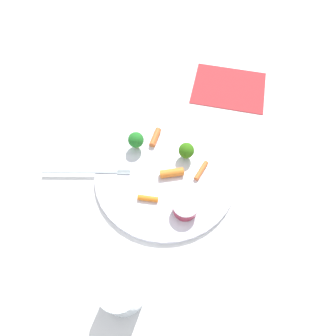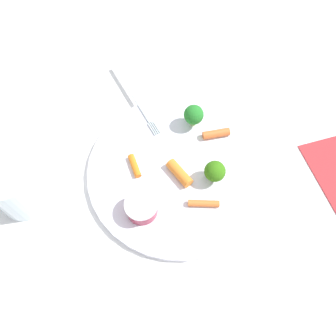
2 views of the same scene
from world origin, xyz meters
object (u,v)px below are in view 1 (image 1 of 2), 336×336
(broccoli_floret_0, at_px, (186,151))
(carrot_stick_2, at_px, (155,137))
(plate, at_px, (166,174))
(carrot_stick_1, at_px, (171,174))
(carrot_stick_3, at_px, (201,170))
(broccoli_floret_1, at_px, (136,140))
(napkin, at_px, (229,87))
(drinking_glass, at_px, (122,292))
(carrot_stick_0, at_px, (148,198))
(fork, at_px, (88,172))
(sauce_cup, at_px, (185,207))

(broccoli_floret_0, distance_m, carrot_stick_2, 0.09)
(plate, relative_size, carrot_stick_2, 6.48)
(carrot_stick_1, bearing_deg, broccoli_floret_0, 80.33)
(carrot_stick_3, bearing_deg, broccoli_floret_1, -179.80)
(broccoli_floret_1, height_order, napkin, broccoli_floret_1)
(broccoli_floret_0, relative_size, carrot_stick_2, 0.91)
(carrot_stick_1, distance_m, drinking_glass, 0.25)
(carrot_stick_0, relative_size, carrot_stick_3, 0.86)
(fork, bearing_deg, broccoli_floret_0, 34.90)
(sauce_cup, height_order, carrot_stick_0, sauce_cup)
(plate, distance_m, carrot_stick_3, 0.08)
(fork, relative_size, drinking_glass, 2.09)
(broccoli_floret_0, height_order, carrot_stick_0, broccoli_floret_0)
(broccoli_floret_1, height_order, fork, broccoli_floret_1)
(carrot_stick_1, bearing_deg, plate, 172.62)
(carrot_stick_1, bearing_deg, drinking_glass, -84.65)
(carrot_stick_1, relative_size, napkin, 0.27)
(carrot_stick_2, xyz_separation_m, carrot_stick_3, (0.13, -0.04, -0.00))
(carrot_stick_1, xyz_separation_m, carrot_stick_2, (-0.07, 0.07, -0.00))
(carrot_stick_1, xyz_separation_m, drinking_glass, (0.02, -0.25, 0.02))
(carrot_stick_2, distance_m, drinking_glass, 0.34)
(broccoli_floret_0, distance_m, carrot_stick_1, 0.06)
(napkin, bearing_deg, carrot_stick_0, -96.93)
(sauce_cup, height_order, napkin, sauce_cup)
(carrot_stick_3, bearing_deg, fork, -155.20)
(sauce_cup, distance_m, napkin, 0.38)
(fork, bearing_deg, broccoli_floret_1, 56.95)
(plate, relative_size, sauce_cup, 6.01)
(drinking_glass, bearing_deg, carrot_stick_0, 103.74)
(broccoli_floret_0, xyz_separation_m, carrot_stick_3, (0.04, -0.02, -0.02))
(drinking_glass, bearing_deg, napkin, 89.71)
(broccoli_floret_1, distance_m, drinking_glass, 0.31)
(sauce_cup, height_order, drinking_glass, drinking_glass)
(broccoli_floret_0, height_order, broccoli_floret_1, broccoli_floret_1)
(plate, xyz_separation_m, carrot_stick_1, (0.01, -0.00, 0.01))
(plate, height_order, broccoli_floret_1, broccoli_floret_1)
(carrot_stick_3, relative_size, napkin, 0.26)
(carrot_stick_2, height_order, napkin, carrot_stick_2)
(carrot_stick_0, relative_size, fork, 0.23)
(broccoli_floret_0, xyz_separation_m, drinking_glass, (0.01, -0.31, 0.01))
(plate, xyz_separation_m, fork, (-0.15, -0.07, 0.01))
(plate, xyz_separation_m, broccoli_floret_1, (-0.09, 0.03, 0.03))
(carrot_stick_2, bearing_deg, carrot_stick_1, -44.68)
(plate, bearing_deg, broccoli_floret_0, 66.14)
(carrot_stick_0, relative_size, carrot_stick_2, 0.88)
(carrot_stick_0, bearing_deg, broccoli_floret_0, 76.83)
(broccoli_floret_1, xyz_separation_m, drinking_glass, (0.13, -0.29, 0.00))
(napkin, bearing_deg, broccoli_floret_1, -114.74)
(carrot_stick_3, xyz_separation_m, drinking_glass, (-0.03, -0.29, 0.03))
(broccoli_floret_0, bearing_deg, carrot_stick_3, -25.47)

